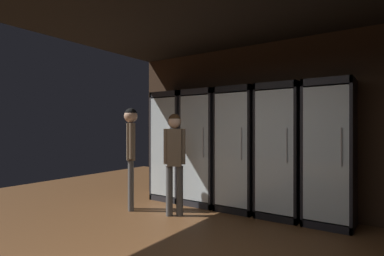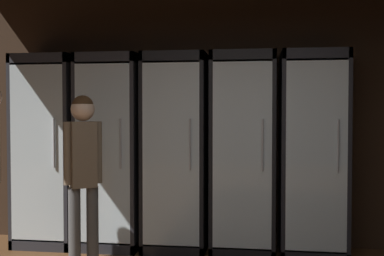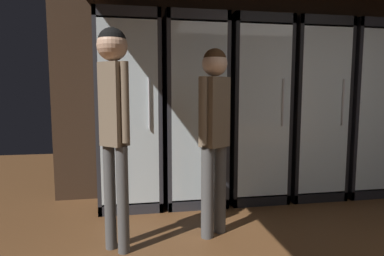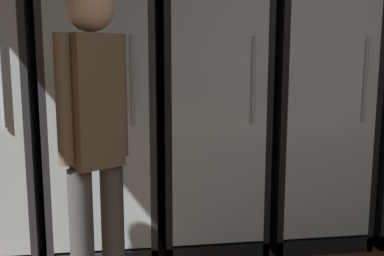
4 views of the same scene
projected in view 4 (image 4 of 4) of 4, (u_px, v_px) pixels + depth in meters
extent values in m
cube|color=#382619|center=(303.00, 37.00, 3.24)|extent=(6.00, 0.06, 2.80)
cube|color=#2B2B30|center=(36.00, 95.00, 2.73)|extent=(0.04, 0.56, 2.05)
cylinder|color=#B2B2B7|center=(2.00, 82.00, 2.41)|extent=(0.02, 0.02, 0.50)
cylinder|color=black|center=(4.00, 222.00, 2.80)|extent=(0.07, 0.07, 0.20)
cylinder|color=black|center=(3.00, 201.00, 2.78)|extent=(0.03, 0.03, 0.08)
cylinder|color=#2D2D33|center=(5.00, 224.00, 2.80)|extent=(0.07, 0.07, 0.07)
cylinder|color=black|center=(29.00, 218.00, 2.87)|extent=(0.06, 0.06, 0.21)
cylinder|color=black|center=(28.00, 197.00, 2.84)|extent=(0.02, 0.02, 0.07)
cylinder|color=white|center=(29.00, 220.00, 2.87)|extent=(0.06, 0.06, 0.05)
cylinder|color=#336B38|center=(9.00, 126.00, 2.70)|extent=(0.08, 0.08, 0.23)
cylinder|color=#336B38|center=(7.00, 99.00, 2.68)|extent=(0.03, 0.03, 0.09)
cylinder|color=white|center=(9.00, 130.00, 2.71)|extent=(0.08, 0.08, 0.09)
cylinder|color=brown|center=(8.00, 25.00, 2.63)|extent=(0.07, 0.07, 0.23)
cylinder|color=brown|center=(6.00, 0.00, 2.60)|extent=(0.03, 0.03, 0.06)
cylinder|color=#B2332D|center=(8.00, 24.00, 2.63)|extent=(0.08, 0.08, 0.07)
cube|color=#2B2B30|center=(104.00, 91.00, 3.04)|extent=(0.65, 0.04, 2.05)
cube|color=#2B2B30|center=(51.00, 95.00, 2.74)|extent=(0.04, 0.56, 2.05)
cube|color=#2B2B30|center=(150.00, 94.00, 2.82)|extent=(0.04, 0.56, 2.05)
cube|color=#2B2B30|center=(106.00, 242.00, 2.94)|extent=(0.65, 0.56, 0.10)
cube|color=white|center=(103.00, 92.00, 3.01)|extent=(0.57, 0.02, 1.81)
cube|color=silver|center=(98.00, 99.00, 2.52)|extent=(0.57, 0.02, 1.81)
cylinder|color=#B2B2B7|center=(133.00, 81.00, 2.50)|extent=(0.02, 0.02, 0.50)
cube|color=silver|center=(106.00, 232.00, 2.93)|extent=(0.55, 0.48, 0.02)
cylinder|color=#336B38|center=(71.00, 219.00, 2.88)|extent=(0.07, 0.07, 0.19)
cylinder|color=#336B38|center=(70.00, 200.00, 2.86)|extent=(0.02, 0.02, 0.06)
cylinder|color=#B2332D|center=(71.00, 222.00, 2.88)|extent=(0.07, 0.07, 0.05)
cylinder|color=#194723|center=(94.00, 218.00, 2.87)|extent=(0.08, 0.08, 0.20)
cylinder|color=#194723|center=(93.00, 198.00, 2.85)|extent=(0.03, 0.03, 0.08)
cylinder|color=#B2332D|center=(94.00, 217.00, 2.87)|extent=(0.08, 0.08, 0.06)
cylinder|color=#336B38|center=(116.00, 215.00, 2.93)|extent=(0.07, 0.07, 0.20)
cylinder|color=#336B38|center=(115.00, 194.00, 2.91)|extent=(0.03, 0.03, 0.09)
cylinder|color=beige|center=(116.00, 219.00, 2.94)|extent=(0.08, 0.08, 0.07)
cylinder|color=#336B38|center=(138.00, 215.00, 2.96)|extent=(0.08, 0.08, 0.18)
cylinder|color=#336B38|center=(137.00, 197.00, 2.94)|extent=(0.03, 0.03, 0.07)
cylinder|color=#B2332D|center=(138.00, 218.00, 2.96)|extent=(0.08, 0.08, 0.06)
cube|color=silver|center=(103.00, 143.00, 2.83)|extent=(0.55, 0.48, 0.02)
cylinder|color=brown|center=(70.00, 124.00, 2.78)|extent=(0.07, 0.07, 0.23)
cylinder|color=brown|center=(69.00, 100.00, 2.76)|extent=(0.03, 0.03, 0.08)
cylinder|color=#2D2D33|center=(70.00, 124.00, 2.78)|extent=(0.07, 0.07, 0.09)
cylinder|color=#336B38|center=(92.00, 125.00, 2.76)|extent=(0.07, 0.07, 0.22)
cylinder|color=#336B38|center=(91.00, 99.00, 2.73)|extent=(0.03, 0.03, 0.10)
cylinder|color=#2D2D33|center=(92.00, 130.00, 2.76)|extent=(0.07, 0.07, 0.09)
cylinder|color=black|center=(112.00, 124.00, 2.80)|extent=(0.06, 0.06, 0.23)
cylinder|color=black|center=(111.00, 98.00, 2.77)|extent=(0.02, 0.02, 0.09)
cylinder|color=tan|center=(112.00, 127.00, 2.80)|extent=(0.07, 0.07, 0.09)
cylinder|color=gray|center=(135.00, 122.00, 2.83)|extent=(0.06, 0.06, 0.24)
cylinder|color=gray|center=(135.00, 98.00, 2.80)|extent=(0.02, 0.02, 0.07)
cylinder|color=beige|center=(135.00, 121.00, 2.82)|extent=(0.07, 0.07, 0.07)
cube|color=silver|center=(100.00, 47.00, 2.73)|extent=(0.55, 0.48, 0.02)
cylinder|color=#336B38|center=(63.00, 29.00, 2.65)|extent=(0.06, 0.06, 0.19)
cylinder|color=#336B38|center=(62.00, 7.00, 2.63)|extent=(0.02, 0.02, 0.07)
cylinder|color=beige|center=(63.00, 32.00, 2.65)|extent=(0.07, 0.07, 0.07)
cylinder|color=black|center=(86.00, 27.00, 2.69)|extent=(0.06, 0.06, 0.22)
cylinder|color=black|center=(85.00, 2.00, 2.67)|extent=(0.02, 0.02, 0.08)
cylinder|color=beige|center=(86.00, 26.00, 2.69)|extent=(0.07, 0.07, 0.06)
cylinder|color=gray|center=(111.00, 29.00, 2.70)|extent=(0.07, 0.07, 0.20)
cylinder|color=gray|center=(111.00, 4.00, 2.68)|extent=(0.02, 0.02, 0.09)
cylinder|color=tan|center=(111.00, 31.00, 2.71)|extent=(0.07, 0.07, 0.05)
cylinder|color=#194723|center=(132.00, 27.00, 2.79)|extent=(0.07, 0.07, 0.23)
cylinder|color=#194723|center=(132.00, 3.00, 2.77)|extent=(0.03, 0.03, 0.07)
cylinder|color=beige|center=(132.00, 33.00, 2.80)|extent=(0.07, 0.07, 0.06)
cube|color=black|center=(205.00, 90.00, 3.13)|extent=(0.65, 0.04, 2.05)
cube|color=black|center=(164.00, 94.00, 2.84)|extent=(0.04, 0.56, 2.05)
cube|color=black|center=(257.00, 93.00, 2.92)|extent=(0.04, 0.56, 2.05)
cube|color=black|center=(210.00, 236.00, 3.03)|extent=(0.65, 0.56, 0.10)
cube|color=white|center=(205.00, 91.00, 3.10)|extent=(0.57, 0.02, 1.81)
cube|color=silver|center=(220.00, 97.00, 2.61)|extent=(0.57, 0.02, 1.81)
cylinder|color=#B2B2B7|center=(254.00, 80.00, 2.60)|extent=(0.02, 0.02, 0.50)
cube|color=silver|center=(210.00, 226.00, 3.02)|extent=(0.55, 0.48, 0.02)
cylinder|color=black|center=(181.00, 212.00, 2.94)|extent=(0.07, 0.07, 0.23)
cylinder|color=black|center=(181.00, 190.00, 2.92)|extent=(0.03, 0.03, 0.07)
cylinder|color=beige|center=(181.00, 214.00, 2.94)|extent=(0.08, 0.08, 0.09)
cylinder|color=gray|center=(200.00, 213.00, 2.96)|extent=(0.07, 0.07, 0.20)
cylinder|color=gray|center=(200.00, 193.00, 2.94)|extent=(0.03, 0.03, 0.08)
cylinder|color=#2D2D33|center=(200.00, 215.00, 2.97)|extent=(0.07, 0.07, 0.08)
cylinder|color=black|center=(220.00, 209.00, 3.01)|extent=(0.08, 0.08, 0.23)
cylinder|color=black|center=(220.00, 186.00, 2.98)|extent=(0.03, 0.03, 0.09)
cylinder|color=#B2332D|center=(220.00, 212.00, 3.01)|extent=(0.08, 0.08, 0.07)
cylinder|color=#336B38|center=(239.00, 208.00, 3.03)|extent=(0.08, 0.08, 0.23)
cylinder|color=#336B38|center=(240.00, 187.00, 3.01)|extent=(0.03, 0.03, 0.06)
cylinder|color=tan|center=(239.00, 211.00, 3.04)|extent=(0.08, 0.08, 0.06)
cube|color=silver|center=(211.00, 162.00, 2.95)|extent=(0.55, 0.48, 0.02)
cylinder|color=#9EAD99|center=(190.00, 147.00, 2.87)|extent=(0.08, 0.08, 0.21)
cylinder|color=#9EAD99|center=(190.00, 126.00, 2.85)|extent=(0.02, 0.02, 0.07)
cylinder|color=beige|center=(190.00, 151.00, 2.88)|extent=(0.08, 0.08, 0.06)
cylinder|color=gray|center=(232.00, 147.00, 2.92)|extent=(0.06, 0.06, 0.19)
cylinder|color=gray|center=(232.00, 128.00, 2.90)|extent=(0.02, 0.02, 0.07)
cylinder|color=#2D2D33|center=(231.00, 151.00, 2.93)|extent=(0.07, 0.07, 0.06)
cube|color=silver|center=(211.00, 94.00, 2.88)|extent=(0.55, 0.48, 0.02)
cylinder|color=#336B38|center=(179.00, 77.00, 2.88)|extent=(0.08, 0.08, 0.20)
cylinder|color=#336B38|center=(178.00, 56.00, 2.85)|extent=(0.03, 0.03, 0.07)
cylinder|color=#2D2D33|center=(179.00, 79.00, 2.88)|extent=(0.08, 0.08, 0.05)
cylinder|color=gray|center=(201.00, 77.00, 2.81)|extent=(0.07, 0.07, 0.20)
cylinder|color=gray|center=(201.00, 54.00, 2.79)|extent=(0.03, 0.03, 0.09)
cylinder|color=beige|center=(201.00, 79.00, 2.82)|extent=(0.08, 0.08, 0.07)
cylinder|color=brown|center=(222.00, 78.00, 2.86)|extent=(0.06, 0.06, 0.19)
cylinder|color=brown|center=(222.00, 57.00, 2.84)|extent=(0.02, 0.02, 0.07)
cylinder|color=#B2332D|center=(222.00, 79.00, 2.86)|extent=(0.07, 0.07, 0.06)
cylinder|color=black|center=(245.00, 75.00, 2.84)|extent=(0.07, 0.07, 0.23)
cylinder|color=black|center=(245.00, 50.00, 2.82)|extent=(0.02, 0.02, 0.09)
cylinder|color=white|center=(245.00, 78.00, 2.85)|extent=(0.07, 0.07, 0.09)
cube|color=silver|center=(212.00, 23.00, 2.81)|extent=(0.55, 0.48, 0.02)
cylinder|color=#336B38|center=(191.00, 4.00, 2.73)|extent=(0.06, 0.06, 0.20)
cylinder|color=tan|center=(191.00, 7.00, 2.73)|extent=(0.07, 0.07, 0.05)
cylinder|color=#194723|center=(234.00, 3.00, 2.76)|extent=(0.06, 0.06, 0.22)
cylinder|color=white|center=(234.00, 2.00, 2.76)|extent=(0.07, 0.07, 0.09)
cube|color=black|center=(300.00, 89.00, 3.23)|extent=(0.65, 0.04, 2.05)
cube|color=black|center=(270.00, 93.00, 2.93)|extent=(0.04, 0.56, 2.05)
cube|color=black|center=(357.00, 92.00, 3.02)|extent=(0.04, 0.56, 2.05)
cube|color=black|center=(308.00, 231.00, 3.13)|extent=(0.65, 0.56, 0.10)
cube|color=white|center=(301.00, 90.00, 3.20)|extent=(0.57, 0.02, 1.81)
cube|color=silver|center=(333.00, 96.00, 2.71)|extent=(0.57, 0.02, 1.81)
cylinder|color=#B2B2B7|center=(366.00, 79.00, 2.70)|extent=(0.02, 0.02, 0.50)
cube|color=silver|center=(309.00, 221.00, 3.12)|extent=(0.55, 0.48, 0.02)
cylinder|color=#9EAD99|center=(282.00, 207.00, 3.07)|extent=(0.07, 0.07, 0.21)
cylinder|color=#9EAD99|center=(282.00, 186.00, 3.05)|extent=(0.02, 0.02, 0.08)
cylinder|color=beige|center=(282.00, 206.00, 3.07)|extent=(0.07, 0.07, 0.07)
cylinder|color=#9EAD99|center=(301.00, 207.00, 3.07)|extent=(0.07, 0.07, 0.22)
cylinder|color=#9EAD99|center=(302.00, 185.00, 3.05)|extent=(0.02, 0.02, 0.09)
cylinder|color=#2D2D33|center=(301.00, 205.00, 3.07)|extent=(0.08, 0.08, 0.08)
cylinder|color=#9EAD99|center=(319.00, 204.00, 3.11)|extent=(0.07, 0.07, 0.22)
cylinder|color=#9EAD99|center=(320.00, 184.00, 3.09)|extent=(0.02, 0.02, 0.07)
cylinder|color=#2D2D33|center=(319.00, 208.00, 3.11)|extent=(0.07, 0.07, 0.07)
cylinder|color=#336B38|center=(339.00, 205.00, 3.12)|extent=(0.07, 0.07, 0.21)
cylinder|color=#336B38|center=(340.00, 186.00, 3.10)|extent=(0.02, 0.02, 0.06)
cylinder|color=white|center=(339.00, 208.00, 3.13)|extent=(0.07, 0.07, 0.08)
cube|color=silver|center=(311.00, 159.00, 3.05)|extent=(0.55, 0.48, 0.02)
cylinder|color=brown|center=(283.00, 143.00, 3.03)|extent=(0.07, 0.07, 0.20)
cylinder|color=brown|center=(283.00, 121.00, 3.01)|extent=(0.02, 0.02, 0.10)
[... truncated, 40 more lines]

